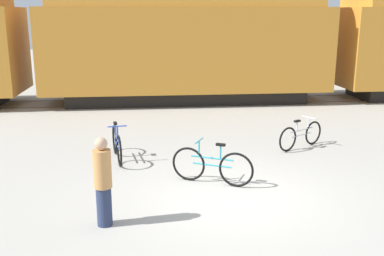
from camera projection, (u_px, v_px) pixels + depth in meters
The scene contains 8 objects.
ground_plane at pixel (233, 197), 9.08m from camera, with size 80.00×80.00×0.00m, color #A8A399.
freight_train at pixel (186, 34), 18.28m from camera, with size 36.26×3.18×5.36m.
rail_near at pixel (188, 104), 18.28m from camera, with size 48.26×0.07×0.01m, color #4C4238.
rail_far at pixel (185, 98), 19.66m from camera, with size 48.26×0.07×0.01m, color #4C4238.
bicycle_blue at pixel (117, 144), 11.32m from camera, with size 0.46×1.81×0.96m.
bicycle_teal at pixel (212, 166), 9.72m from camera, with size 1.68×0.87×0.95m.
bicycle_silver at pixel (301, 135), 12.34m from camera, with size 1.52×0.98×0.83m.
person_in_tan at pixel (103, 182), 7.69m from camera, with size 0.31×0.31×1.60m.
Camera 1 is at (-1.69, -8.32, 3.61)m, focal length 42.00 mm.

